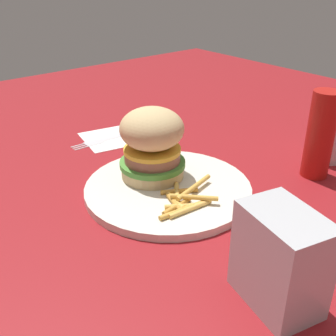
{
  "coord_description": "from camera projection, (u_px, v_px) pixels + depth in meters",
  "views": [
    {
      "loc": [
        -0.43,
        0.36,
        0.32
      ],
      "look_at": [
        -0.01,
        0.01,
        0.04
      ],
      "focal_mm": 43.8,
      "sensor_mm": 36.0,
      "label": 1
    }
  ],
  "objects": [
    {
      "name": "ground_plane",
      "position": [
        170.0,
        186.0,
        0.65
      ],
      "size": [
        1.6,
        1.6,
        0.0
      ],
      "primitive_type": "plane",
      "color": "maroon"
    },
    {
      "name": "plate",
      "position": [
        168.0,
        189.0,
        0.63
      ],
      "size": [
        0.26,
        0.26,
        0.01
      ],
      "primitive_type": "cylinder",
      "color": "silver",
      "rests_on": "ground_plane"
    },
    {
      "name": "sandwich",
      "position": [
        152.0,
        143.0,
        0.63
      ],
      "size": [
        0.1,
        0.1,
        0.11
      ],
      "color": "tan",
      "rests_on": "plate"
    },
    {
      "name": "fries_pile",
      "position": [
        184.0,
        200.0,
        0.58
      ],
      "size": [
        0.08,
        0.13,
        0.01
      ],
      "color": "gold",
      "rests_on": "plate"
    },
    {
      "name": "napkin",
      "position": [
        112.0,
        138.0,
        0.82
      ],
      "size": [
        0.13,
        0.13,
        0.0
      ],
      "primitive_type": "cube",
      "rotation": [
        0.0,
        0.0,
        -0.2
      ],
      "color": "white",
      "rests_on": "ground_plane"
    },
    {
      "name": "fork",
      "position": [
        111.0,
        137.0,
        0.82
      ],
      "size": [
        0.03,
        0.17,
        0.0
      ],
      "color": "silver",
      "rests_on": "napkin"
    },
    {
      "name": "drink_glass",
      "position": [
        329.0,
        133.0,
        0.72
      ],
      "size": [
        0.07,
        0.07,
        0.11
      ],
      "color": "silver",
      "rests_on": "ground_plane"
    },
    {
      "name": "napkin_dispenser",
      "position": [
        280.0,
        260.0,
        0.41
      ],
      "size": [
        0.1,
        0.08,
        0.11
      ],
      "primitive_type": "cube",
      "rotation": [
        0.0,
        0.0,
        2.9
      ],
      "color": "#B7BABF",
      "rests_on": "ground_plane"
    },
    {
      "name": "ketchup_bottle",
      "position": [
        320.0,
        135.0,
        0.65
      ],
      "size": [
        0.04,
        0.04,
        0.14
      ],
      "primitive_type": "cylinder",
      "color": "#B21914",
      "rests_on": "ground_plane"
    }
  ]
}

